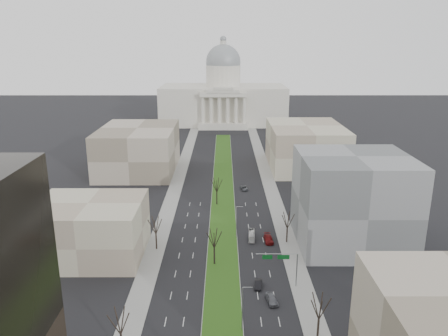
{
  "coord_description": "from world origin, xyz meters",
  "views": [
    {
      "loc": [
        0.26,
        -14.94,
        52.22
      ],
      "look_at": [
        0.36,
        112.86,
        14.74
      ],
      "focal_mm": 35.0,
      "sensor_mm": 36.0,
      "label": 1
    }
  ],
  "objects_px": {
    "car_grey_near": "(272,299)",
    "car_red": "(269,239)",
    "box_van": "(252,235)",
    "car_black": "(258,284)",
    "car_grey_far": "(244,188)"
  },
  "relations": [
    {
      "from": "car_grey_near",
      "to": "car_red",
      "type": "xyz_separation_m",
      "value": [
        2.15,
        28.4,
        -0.01
      ]
    },
    {
      "from": "car_red",
      "to": "box_van",
      "type": "relative_size",
      "value": 0.8
    },
    {
      "from": "car_grey_near",
      "to": "box_van",
      "type": "relative_size",
      "value": 0.69
    },
    {
      "from": "car_black",
      "to": "car_red",
      "type": "bearing_deg",
      "value": 85.44
    },
    {
      "from": "car_black",
      "to": "car_grey_far",
      "type": "bearing_deg",
      "value": 96.89
    },
    {
      "from": "car_grey_near",
      "to": "car_grey_far",
      "type": "bearing_deg",
      "value": 82.26
    },
    {
      "from": "car_red",
      "to": "car_grey_far",
      "type": "distance_m",
      "value": 42.93
    },
    {
      "from": "car_grey_near",
      "to": "car_grey_far",
      "type": "distance_m",
      "value": 71.12
    },
    {
      "from": "car_red",
      "to": "car_grey_near",
      "type": "bearing_deg",
      "value": -97.37
    },
    {
      "from": "car_black",
      "to": "car_grey_near",
      "type": "bearing_deg",
      "value": -61.78
    },
    {
      "from": "car_black",
      "to": "car_red",
      "type": "height_order",
      "value": "car_red"
    },
    {
      "from": "car_grey_near",
      "to": "car_grey_far",
      "type": "height_order",
      "value": "car_grey_near"
    },
    {
      "from": "car_grey_near",
      "to": "car_red",
      "type": "distance_m",
      "value": 28.48
    },
    {
      "from": "car_grey_near",
      "to": "car_grey_far",
      "type": "relative_size",
      "value": 1.02
    },
    {
      "from": "car_black",
      "to": "car_red",
      "type": "xyz_separation_m",
      "value": [
        4.48,
        22.48,
        0.11
      ]
    }
  ]
}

